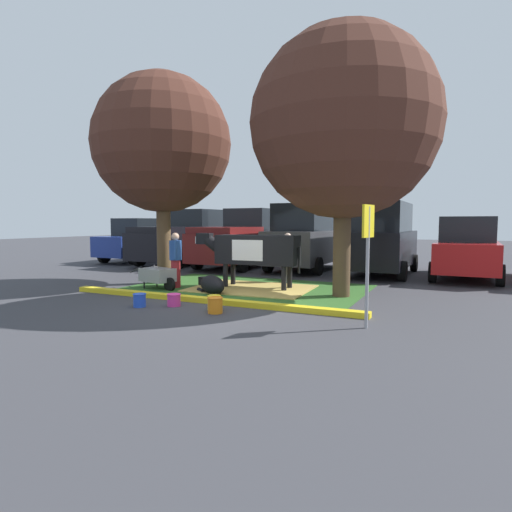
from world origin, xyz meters
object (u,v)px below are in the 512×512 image
Objects in this scene: person_visitor_near at (176,259)px; bucket_pink at (174,300)px; wheelbarrow at (158,275)px; shade_tree_right at (344,125)px; bucket_orange at (215,305)px; calf_lying at (212,285)px; pickup_truck_black at (186,239)px; parking_sign at (368,242)px; pickup_truck_maroon at (243,240)px; person_handler at (288,256)px; suv_black at (381,239)px; bucket_blue at (140,300)px; bucket_yellow at (214,302)px; cow_holstein at (254,250)px; suv_dark_grey at (307,237)px; sedan_blue at (141,240)px; sedan_red at (467,249)px; shade_tree_left at (162,144)px.

person_visitor_near reaches higher than bucket_pink.
shade_tree_right is at bearing 11.82° from wheelbarrow.
wheelbarrow reaches higher than bucket_orange.
pickup_truck_black is at bearing 129.61° from calf_lying.
wheelbarrow is 7.18m from pickup_truck_black.
shade_tree_right is at bearing 112.06° from parking_sign.
pickup_truck_maroon is at bearing 95.80° from wheelbarrow.
bucket_pink is at bearing -73.11° from pickup_truck_maroon.
person_handler is at bearing 125.33° from parking_sign.
calf_lying is 0.23× the size of pickup_truck_black.
calf_lying is 0.27× the size of suv_black.
parking_sign is 5.01m from bucket_blue.
bucket_orange is (0.19, -0.27, 0.01)m from bucket_yellow.
parking_sign is (3.70, -3.14, 0.44)m from cow_holstein.
suv_black is at bearing 50.51° from wheelbarrow.
parking_sign is (4.29, -1.88, 1.27)m from calf_lying.
parking_sign is at bearing -82.66° from suv_black.
person_handler reaches higher than bucket_pink.
suv_black is (2.23, 3.32, 0.46)m from person_handler.
bucket_pink is at bearing -92.48° from suv_dark_grey.
bucket_orange is at bearing -178.38° from parking_sign.
person_visitor_near is at bearing -156.31° from cow_holstein.
sedan_blue is (-12.05, 8.22, -0.52)m from parking_sign.
calf_lying is at bearing -134.48° from sedan_red.
pickup_truck_maroon reaches higher than cow_holstein.
parking_sign is 0.39× the size of pickup_truck_black.
bucket_yellow is at bearing 14.92° from bucket_blue.
pickup_truck_black is (-5.75, 4.96, 0.04)m from cow_holstein.
sedan_red is (6.50, 8.21, 0.83)m from bucket_blue.
shade_tree_right is at bearing 17.48° from calf_lying.
person_handler is 4.86× the size of bucket_pink.
suv_black is at bearing 64.98° from bucket_blue.
wheelbarrow is at bearing 119.16° from bucket_blue.
pickup_truck_maroon is at bearing -0.53° from sedan_blue.
cow_holstein is 10.17× the size of bucket_yellow.
sedan_red is (5.53, -0.22, -0.29)m from suv_dark_grey.
pickup_truck_maroon is 1.17× the size of suv_black.
sedan_blue and sedan_red have the same top height.
wheelbarrow is at bearing -179.14° from calf_lying.
pickup_truck_maroon is 2.79m from suv_dark_grey.
pickup_truck_maroon is (-0.07, 5.30, -3.03)m from shade_tree_left.
bucket_pink is 1.01× the size of bucket_yellow.
cow_holstein reaches higher than calf_lying.
suv_black reaches higher than parking_sign.
shade_tree_left is 18.97× the size of bucket_orange.
shade_tree_right reaches higher than cow_holstein.
bucket_pink is 0.06× the size of pickup_truck_black.
pickup_truck_black is 1.00× the size of pickup_truck_maroon.
suv_dark_grey is (2.14, 6.33, 0.88)m from wheelbarrow.
shade_tree_right reaches higher than suv_black.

